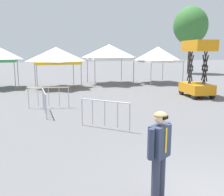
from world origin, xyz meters
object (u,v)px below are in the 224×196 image
object	(u,v)px
scissor_lift	(197,79)
person_foreground	(159,151)
canopy_tent_left_of_center	(56,56)
crowd_barrier_near_person	(44,98)
crowd_barrier_by_lift	(49,93)
canopy_tent_far_right	(109,52)
canopy_tent_right_of_center	(158,54)
tree_behind_tents_left	(191,26)
crowd_barrier_mid_lot	(105,109)

from	to	relation	value
scissor_lift	person_foreground	size ratio (longest dim) A/B	1.97
canopy_tent_left_of_center	person_foreground	world-z (taller)	canopy_tent_left_of_center
scissor_lift	crowd_barrier_near_person	world-z (taller)	scissor_lift
scissor_lift	crowd_barrier_by_lift	world-z (taller)	scissor_lift
canopy_tent_far_right	canopy_tent_right_of_center	bearing A→B (deg)	-12.47
scissor_lift	tree_behind_tents_left	world-z (taller)	tree_behind_tents_left
scissor_lift	person_foreground	world-z (taller)	scissor_lift
crowd_barrier_by_lift	canopy_tent_left_of_center	bearing A→B (deg)	78.82
canopy_tent_left_of_center	scissor_lift	distance (m)	10.56
scissor_lift	crowd_barrier_mid_lot	distance (m)	8.88
crowd_barrier_by_lift	crowd_barrier_near_person	xyz separation A→B (m)	(-0.32, -1.22, 0.00)
person_foreground	crowd_barrier_near_person	size ratio (longest dim) A/B	0.85
crowd_barrier_by_lift	crowd_barrier_mid_lot	distance (m)	4.59
tree_behind_tents_left	canopy_tent_left_of_center	bearing A→B (deg)	-156.68
person_foreground	tree_behind_tents_left	xyz separation A→B (m)	(18.47, 24.14, 5.05)
canopy_tent_left_of_center	scissor_lift	size ratio (longest dim) A/B	0.97
canopy_tent_right_of_center	crowd_barrier_mid_lot	bearing A→B (deg)	-127.33
crowd_barrier_near_person	canopy_tent_left_of_center	bearing A→B (deg)	78.30
canopy_tent_far_right	canopy_tent_left_of_center	bearing A→B (deg)	-167.10
canopy_tent_far_right	scissor_lift	distance (m)	8.81
crowd_barrier_near_person	canopy_tent_far_right	bearing A→B (deg)	55.75
crowd_barrier_by_lift	crowd_barrier_mid_lot	xyz separation A→B (m)	(1.56, -4.32, 0.00)
scissor_lift	crowd_barrier_by_lift	size ratio (longest dim) A/B	1.71
canopy_tent_far_right	crowd_barrier_near_person	xyz separation A→B (m)	(-6.49, -9.53, -2.04)
canopy_tent_far_right	crowd_barrier_mid_lot	size ratio (longest dim) A/B	2.40
canopy_tent_left_of_center	canopy_tent_far_right	world-z (taller)	canopy_tent_far_right
canopy_tent_right_of_center	crowd_barrier_by_lift	distance (m)	12.93
canopy_tent_right_of_center	scissor_lift	distance (m)	7.41
canopy_tent_left_of_center	crowd_barrier_by_lift	bearing A→B (deg)	-101.18
canopy_tent_left_of_center	crowd_barrier_near_person	distance (m)	8.81
tree_behind_tents_left	crowd_barrier_mid_lot	xyz separation A→B (m)	(-17.93, -19.33, -5.33)
canopy_tent_far_right	scissor_lift	xyz separation A→B (m)	(3.02, -8.10, -1.70)
scissor_lift	crowd_barrier_by_lift	distance (m)	9.20
canopy_tent_left_of_center	scissor_lift	world-z (taller)	scissor_lift
person_foreground	crowd_barrier_mid_lot	bearing A→B (deg)	83.63
canopy_tent_far_right	crowd_barrier_near_person	world-z (taller)	canopy_tent_far_right
canopy_tent_left_of_center	tree_behind_tents_left	size ratio (longest dim) A/B	0.40
scissor_lift	crowd_barrier_mid_lot	bearing A→B (deg)	-149.31
canopy_tent_right_of_center	tree_behind_tents_left	world-z (taller)	tree_behind_tents_left
scissor_lift	canopy_tent_right_of_center	bearing A→B (deg)	79.89
crowd_barrier_near_person	crowd_barrier_mid_lot	bearing A→B (deg)	-58.70
canopy_tent_left_of_center	person_foreground	size ratio (longest dim) A/B	1.91
crowd_barrier_mid_lot	crowd_barrier_near_person	size ratio (longest dim) A/B	0.74
canopy_tent_right_of_center	person_foreground	bearing A→B (deg)	-119.81
canopy_tent_far_right	person_foreground	bearing A→B (deg)	-106.44
scissor_lift	crowd_barrier_mid_lot	size ratio (longest dim) A/B	2.25
person_foreground	canopy_tent_right_of_center	bearing A→B (deg)	60.19
crowd_barrier_by_lift	scissor_lift	bearing A→B (deg)	1.35
canopy_tent_left_of_center	crowd_barrier_by_lift	world-z (taller)	canopy_tent_left_of_center
scissor_lift	tree_behind_tents_left	xyz separation A→B (m)	(10.30, 14.80, 4.98)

